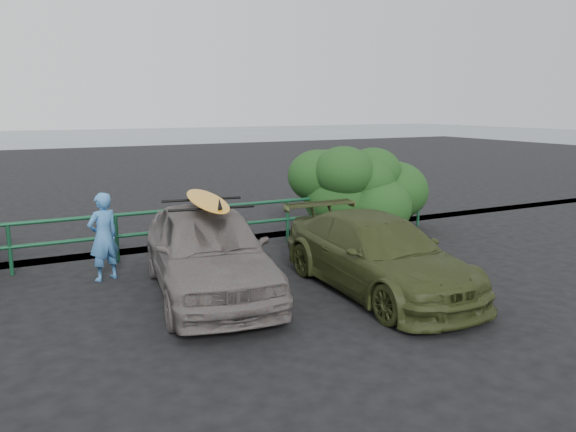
% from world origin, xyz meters
% --- Properties ---
extents(ground, '(80.00, 80.00, 0.00)m').
position_xyz_m(ground, '(0.00, 0.00, 0.00)').
color(ground, black).
extents(ocean, '(200.00, 200.00, 0.00)m').
position_xyz_m(ocean, '(0.00, 60.00, 0.00)').
color(ocean, slate).
rests_on(ocean, ground).
extents(guardrail, '(14.00, 0.08, 1.04)m').
position_xyz_m(guardrail, '(0.00, 5.00, 0.52)').
color(guardrail, '#13452A').
rests_on(guardrail, ground).
extents(shrub_right, '(3.20, 2.40, 2.06)m').
position_xyz_m(shrub_right, '(5.00, 5.50, 1.03)').
color(shrub_right, '#1C4318').
rests_on(shrub_right, ground).
extents(sedan, '(2.51, 4.83, 1.57)m').
position_xyz_m(sedan, '(0.03, 2.22, 0.78)').
color(sedan, '#665D5B').
rests_on(sedan, ground).
extents(olive_vehicle, '(1.95, 4.57, 1.31)m').
position_xyz_m(olive_vehicle, '(2.74, 1.03, 0.66)').
color(olive_vehicle, '#333B1A').
rests_on(olive_vehicle, ground).
extents(man, '(0.71, 0.59, 1.66)m').
position_xyz_m(man, '(-1.43, 3.86, 0.83)').
color(man, '#407FC1').
rests_on(man, ground).
extents(roof_rack, '(1.53, 1.18, 0.05)m').
position_xyz_m(roof_rack, '(0.03, 2.22, 1.59)').
color(roof_rack, black).
rests_on(roof_rack, sedan).
extents(surfboard, '(0.93, 2.69, 0.08)m').
position_xyz_m(surfboard, '(0.03, 2.22, 1.65)').
color(surfboard, orange).
rests_on(surfboard, roof_rack).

